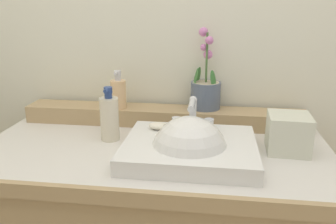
% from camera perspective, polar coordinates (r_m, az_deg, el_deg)
% --- Properties ---
extents(back_ledge, '(1.09, 0.12, 0.07)m').
position_cam_1_polar(back_ledge, '(1.37, -0.66, -0.65)').
color(back_ledge, tan).
rests_on(back_ledge, vanity_cabinet).
extents(sink_basin, '(0.41, 0.34, 0.27)m').
position_cam_1_polar(sink_basin, '(1.08, 3.52, -6.53)').
color(sink_basin, white).
rests_on(sink_basin, vanity_cabinet).
extents(soap_bar, '(0.07, 0.04, 0.02)m').
position_cam_1_polar(soap_bar, '(1.18, -1.49, -2.28)').
color(soap_bar, silver).
rests_on(soap_bar, sink_basin).
extents(potted_plant, '(0.12, 0.12, 0.31)m').
position_cam_1_polar(potted_plant, '(1.35, 6.13, 3.63)').
color(potted_plant, slate).
rests_on(potted_plant, back_ledge).
extents(soap_dispenser, '(0.06, 0.06, 0.15)m').
position_cam_1_polar(soap_dispenser, '(1.36, -8.09, 3.09)').
color(soap_dispenser, '#E4B985').
rests_on(soap_dispenser, back_ledge).
extents(lotion_bottle, '(0.06, 0.07, 0.19)m').
position_cam_1_polar(lotion_bottle, '(1.22, -9.53, -0.92)').
color(lotion_bottle, beige).
rests_on(lotion_bottle, vanity_cabinet).
extents(tissue_box, '(0.14, 0.14, 0.12)m').
position_cam_1_polar(tissue_box, '(1.18, 19.04, -3.29)').
color(tissue_box, beige).
rests_on(tissue_box, vanity_cabinet).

